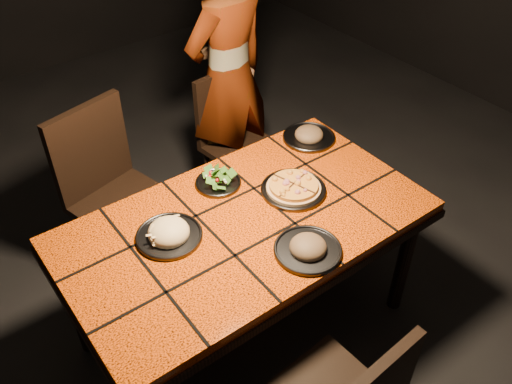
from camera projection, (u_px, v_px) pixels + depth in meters
room_shell at (242, 63)px, 1.90m from camera, size 6.04×7.04×3.08m
dining_table at (245, 233)px, 2.43m from camera, size 1.62×0.92×0.75m
chair_far_left at (110, 185)px, 2.85m from camera, size 0.55×0.55×1.00m
chair_far_right at (233, 132)px, 3.35m from camera, size 0.45×0.45×0.88m
diner at (228, 77)px, 3.22m from camera, size 0.66×0.48×1.66m
plate_pizza at (294, 188)px, 2.52m from camera, size 0.32×0.32×0.04m
plate_pasta at (169, 233)px, 2.28m from camera, size 0.28×0.28×0.09m
plate_salad at (218, 180)px, 2.55m from camera, size 0.22×0.22×0.07m
plate_mushroom_a at (308, 247)px, 2.21m from camera, size 0.28×0.28×0.09m
plate_mushroom_b at (309, 135)px, 2.85m from camera, size 0.28×0.28×0.09m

